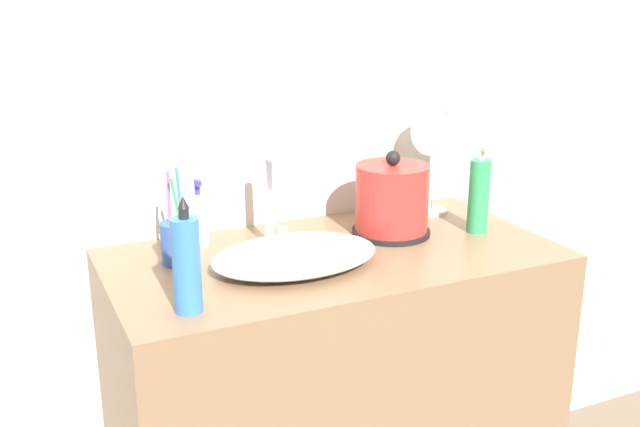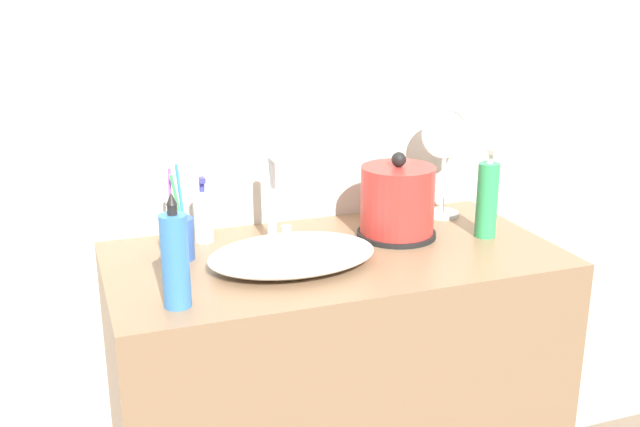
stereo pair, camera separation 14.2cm
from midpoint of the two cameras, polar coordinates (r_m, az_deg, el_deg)
The scene contains 10 objects.
wall_back at distance 1.90m, azimuth -4.94°, elevation 12.27°, with size 6.00×0.04×2.60m.
vanity_counter at distance 1.93m, azimuth -1.20°, elevation -15.09°, with size 1.04×0.53×0.86m.
sink_basin at distance 1.65m, azimuth -4.38°, elevation -3.23°, with size 0.38×0.25×0.06m.
faucet at distance 1.75m, azimuth -6.02°, elevation 1.22°, with size 0.06×0.11×0.23m.
electric_kettle at distance 1.84m, azimuth 3.29°, elevation 0.85°, with size 0.19×0.19×0.21m.
toothbrush_cup at distance 1.70m, azimuth -13.19°, elevation -2.12°, with size 0.07×0.07×0.23m.
lotion_bottle at distance 1.80m, azimuth -11.47°, elevation -0.43°, with size 0.05×0.05×0.16m.
shampoo_bottle at distance 1.88m, azimuth 9.91°, elevation 1.34°, with size 0.05×0.05×0.22m.
mouthwash_bottle at distance 1.44m, azimuth -12.93°, elevation -3.80°, with size 0.05×0.05×0.23m.
vanity_mirror at distance 2.00m, azimuth 6.54°, elevation 4.65°, with size 0.14×0.09×0.29m.
Camera 1 is at (-0.71, -1.20, 1.48)m, focal length 42.00 mm.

